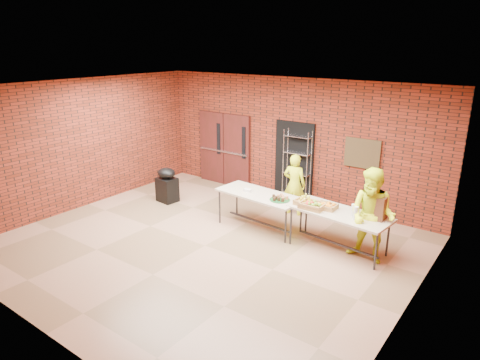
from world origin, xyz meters
name	(u,v)px	position (x,y,z in m)	size (l,w,h in m)	color
room	(203,172)	(0.00, 0.00, 1.60)	(8.08, 7.08, 3.28)	#7D6243
double_doors	(224,149)	(-2.20, 3.44, 1.05)	(1.78, 0.12, 2.10)	#471415
dark_doorway	(294,162)	(0.10, 3.46, 1.05)	(1.10, 0.06, 2.10)	black
bronze_plaque	(362,153)	(1.90, 3.45, 1.55)	(0.85, 0.04, 0.70)	#3F3119
wire_rack	(297,167)	(0.26, 3.32, 0.96)	(0.71, 0.24, 1.93)	#ACABB2
table_left	(260,196)	(0.39, 1.43, 0.75)	(2.04, 0.98, 0.81)	tan
table_right	(339,215)	(2.28, 1.45, 0.76)	(2.09, 1.06, 0.83)	tan
basket_bananas	(305,202)	(1.54, 1.41, 0.88)	(0.42, 0.32, 0.13)	#AB8045
basket_oranges	(326,206)	(1.98, 1.47, 0.88)	(0.40, 0.31, 0.12)	#AB8045
basket_apples	(313,205)	(1.75, 1.31, 0.89)	(0.49, 0.38, 0.15)	#AB8045
muffin_tray	(280,198)	(0.96, 1.35, 0.86)	(0.44, 0.44, 0.11)	#144C1E
napkin_box	(247,190)	(0.08, 1.39, 0.84)	(0.17, 0.12, 0.06)	silver
coffee_dispenser	(377,207)	(2.96, 1.57, 1.05)	(0.34, 0.31, 0.45)	#56321D
cup_stack_front	(353,210)	(2.58, 1.39, 0.95)	(0.08, 0.08, 0.25)	silver
cup_stack_mid	(356,213)	(2.67, 1.27, 0.96)	(0.09, 0.09, 0.26)	silver
cup_stack_back	(358,210)	(2.62, 1.51, 0.94)	(0.07, 0.07, 0.22)	silver
covered_grill	(167,185)	(-2.51, 1.40, 0.46)	(0.54, 0.47, 0.91)	black
volunteer_woman	(294,184)	(0.60, 2.61, 0.75)	(0.55, 0.36, 1.51)	#DFF91B
volunteer_man	(372,216)	(2.93, 1.42, 0.92)	(0.89, 0.69, 1.83)	#DFF91B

